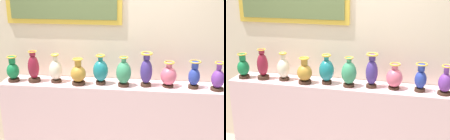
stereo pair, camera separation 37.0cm
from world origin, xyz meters
The scene contains 12 objects.
display_shelf centered at (0.00, 0.00, 0.51)m, with size 2.77×0.40×1.03m, color beige.
back_wall centered at (-0.02, 0.26, 1.38)m, with size 5.48×0.14×2.70m.
vase_emerald centered at (-1.24, -0.06, 1.17)m, with size 0.15×0.15×0.33m.
vase_burgundy centered at (-0.98, -0.04, 1.21)m, with size 0.15×0.15×0.40m.
vase_ivory centered at (-0.70, -0.02, 1.18)m, with size 0.16×0.16×0.36m.
vase_ochre centered at (-0.40, -0.07, 1.17)m, with size 0.19×0.19×0.33m.
vase_teal centered at (-0.14, -0.03, 1.20)m, with size 0.18×0.18×0.37m.
vase_jade centered at (0.15, -0.06, 1.19)m, with size 0.18×0.18×0.37m.
vase_indigo centered at (0.41, -0.03, 1.22)m, with size 0.14×0.14×0.42m.
vase_rose centered at (0.68, -0.02, 1.17)m, with size 0.19×0.19×0.31m.
vase_cobalt centered at (0.98, -0.03, 1.18)m, with size 0.14×0.14×0.33m.
vase_violet centered at (1.24, -0.06, 1.17)m, with size 0.15×0.15×0.34m.
Camera 1 is at (0.42, -3.50, 2.35)m, focal length 48.89 mm.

